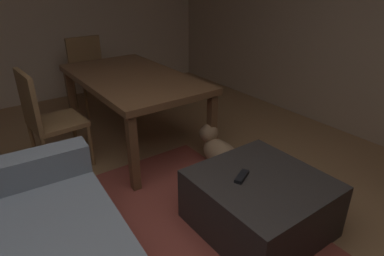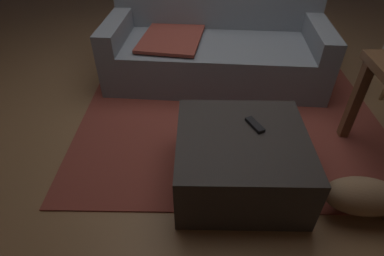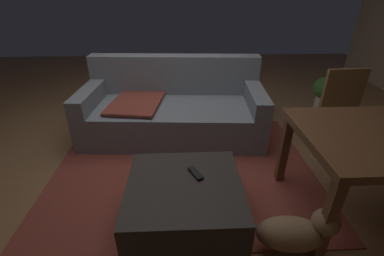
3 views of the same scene
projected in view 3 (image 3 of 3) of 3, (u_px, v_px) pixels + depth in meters
name	position (u px, v px, depth m)	size (l,w,h in m)	color
floor	(163.00, 155.00, 2.94)	(9.37, 9.37, 0.00)	olive
area_rug	(184.00, 168.00, 2.72)	(2.60, 2.00, 0.01)	brown
couch	(173.00, 110.00, 3.26)	(2.18, 1.10, 0.90)	slate
ottoman_coffee_table	(185.00, 205.00, 2.00)	(0.84, 0.81, 0.41)	#2D2826
tv_remote	(196.00, 173.00, 1.99)	(0.05, 0.16, 0.02)	black
dining_chair_north	(345.00, 110.00, 2.74)	(0.47, 0.47, 0.93)	brown
potted_plant	(323.00, 90.00, 3.93)	(0.30, 0.30, 0.49)	beige
small_dog	(296.00, 232.00, 1.79)	(0.54, 0.28, 0.34)	#8C6B4C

